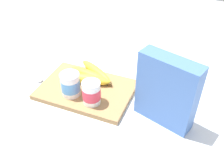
{
  "coord_description": "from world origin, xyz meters",
  "views": [
    {
      "loc": [
        -0.38,
        0.66,
        0.63
      ],
      "look_at": [
        -0.11,
        0.0,
        0.07
      ],
      "focal_mm": 40.86,
      "sensor_mm": 36.0,
      "label": 1
    }
  ],
  "objects_px": {
    "cutting_board": "(86,90)",
    "cereal_box": "(167,92)",
    "banana_bunch": "(91,75)",
    "spoon": "(38,76)",
    "yogurt_cup_front": "(91,93)",
    "yogurt_cup_back": "(70,84)"
  },
  "relations": [
    {
      "from": "cutting_board",
      "to": "cereal_box",
      "type": "bearing_deg",
      "value": 173.94
    },
    {
      "from": "cutting_board",
      "to": "banana_bunch",
      "type": "height_order",
      "value": "banana_bunch"
    },
    {
      "from": "cutting_board",
      "to": "spoon",
      "type": "distance_m",
      "value": 0.23
    },
    {
      "from": "yogurt_cup_front",
      "to": "cutting_board",
      "type": "bearing_deg",
      "value": -49.0
    },
    {
      "from": "cereal_box",
      "to": "banana_bunch",
      "type": "bearing_deg",
      "value": -178.6
    },
    {
      "from": "cereal_box",
      "to": "banana_bunch",
      "type": "xyz_separation_m",
      "value": [
        0.31,
        -0.09,
        -0.08
      ]
    },
    {
      "from": "cereal_box",
      "to": "yogurt_cup_front",
      "type": "relative_size",
      "value": 2.82
    },
    {
      "from": "yogurt_cup_front",
      "to": "spoon",
      "type": "distance_m",
      "value": 0.3
    },
    {
      "from": "yogurt_cup_back",
      "to": "spoon",
      "type": "bearing_deg",
      "value": -17.5
    },
    {
      "from": "yogurt_cup_back",
      "to": "banana_bunch",
      "type": "height_order",
      "value": "yogurt_cup_back"
    },
    {
      "from": "banana_bunch",
      "to": "cutting_board",
      "type": "bearing_deg",
      "value": 96.66
    },
    {
      "from": "cutting_board",
      "to": "yogurt_cup_front",
      "type": "relative_size",
      "value": 4.05
    },
    {
      "from": "cereal_box",
      "to": "yogurt_cup_back",
      "type": "xyz_separation_m",
      "value": [
        0.34,
        0.02,
        -0.06
      ]
    },
    {
      "from": "cereal_box",
      "to": "yogurt_cup_front",
      "type": "bearing_deg",
      "value": -155.23
    },
    {
      "from": "cereal_box",
      "to": "yogurt_cup_front",
      "type": "height_order",
      "value": "cereal_box"
    },
    {
      "from": "yogurt_cup_back",
      "to": "banana_bunch",
      "type": "bearing_deg",
      "value": -104.15
    },
    {
      "from": "yogurt_cup_front",
      "to": "banana_bunch",
      "type": "bearing_deg",
      "value": -62.98
    },
    {
      "from": "spoon",
      "to": "yogurt_cup_front",
      "type": "bearing_deg",
      "value": 165.59
    },
    {
      "from": "yogurt_cup_back",
      "to": "spoon",
      "type": "distance_m",
      "value": 0.21
    },
    {
      "from": "banana_bunch",
      "to": "spoon",
      "type": "distance_m",
      "value": 0.23
    },
    {
      "from": "banana_bunch",
      "to": "spoon",
      "type": "relative_size",
      "value": 1.79
    },
    {
      "from": "yogurt_cup_back",
      "to": "yogurt_cup_front",
      "type": "bearing_deg",
      "value": 172.55
    }
  ]
}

